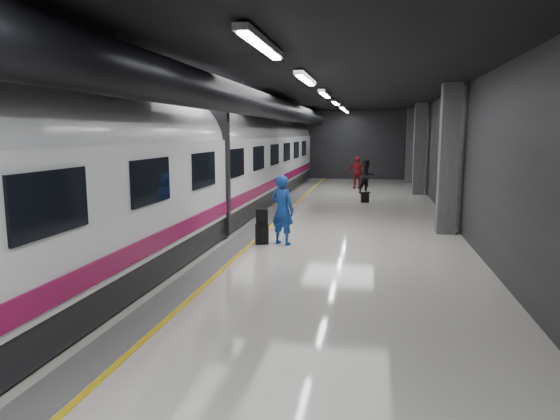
{
  "coord_description": "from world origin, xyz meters",
  "views": [
    {
      "loc": [
        2.33,
        -13.75,
        3.05
      ],
      "look_at": [
        0.26,
        -2.71,
        1.31
      ],
      "focal_mm": 32.0,
      "sensor_mm": 36.0,
      "label": 1
    }
  ],
  "objects": [
    {
      "name": "ground",
      "position": [
        0.0,
        0.0,
        0.0
      ],
      "size": [
        40.0,
        40.0,
        0.0
      ],
      "primitive_type": "plane",
      "color": "silver",
      "rests_on": "ground"
    },
    {
      "name": "platform_hall",
      "position": [
        -0.29,
        0.96,
        3.54
      ],
      "size": [
        10.02,
        40.02,
        4.51
      ],
      "color": "black",
      "rests_on": "ground"
    },
    {
      "name": "train",
      "position": [
        -3.25,
        -0.0,
        2.07
      ],
      "size": [
        3.05,
        38.0,
        4.05
      ],
      "color": "black",
      "rests_on": "ground"
    },
    {
      "name": "traveler_main",
      "position": [
        -0.09,
        -0.46,
        0.96
      ],
      "size": [
        0.83,
        0.71,
        1.92
      ],
      "primitive_type": "imported",
      "rotation": [
        0.0,
        0.0,
        2.72
      ],
      "color": "#163EAA",
      "rests_on": "ground"
    },
    {
      "name": "suitcase_main",
      "position": [
        -0.65,
        -0.56,
        0.28
      ],
      "size": [
        0.4,
        0.34,
        0.55
      ],
      "primitive_type": "cube",
      "rotation": [
        0.0,
        0.0,
        0.42
      ],
      "color": "black",
      "rests_on": "ground"
    },
    {
      "name": "shoulder_bag",
      "position": [
        -0.65,
        -0.55,
        0.77
      ],
      "size": [
        0.36,
        0.26,
        0.43
      ],
      "primitive_type": "cube",
      "rotation": [
        0.0,
        0.0,
        0.29
      ],
      "color": "black",
      "rests_on": "suitcase_main"
    },
    {
      "name": "traveler_far_a",
      "position": [
        2.02,
        11.91,
        0.87
      ],
      "size": [
        1.07,
        1.03,
        1.74
      ],
      "primitive_type": "imported",
      "rotation": [
        0.0,
        0.0,
        0.64
      ],
      "color": "black",
      "rests_on": "ground"
    },
    {
      "name": "traveler_far_b",
      "position": [
        1.44,
        14.13,
        0.88
      ],
      "size": [
        1.08,
        0.54,
        1.77
      ],
      "primitive_type": "imported",
      "rotation": [
        0.0,
        0.0,
        -0.1
      ],
      "color": "maroon",
      "rests_on": "ground"
    },
    {
      "name": "suitcase_far",
      "position": [
        2.0,
        8.45,
        0.24
      ],
      "size": [
        0.37,
        0.3,
        0.48
      ],
      "primitive_type": "cube",
      "rotation": [
        0.0,
        0.0,
        0.31
      ],
      "color": "black",
      "rests_on": "ground"
    }
  ]
}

